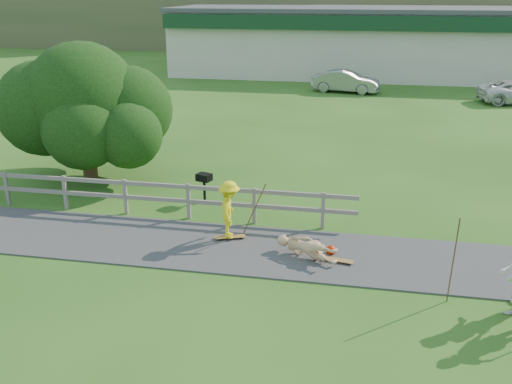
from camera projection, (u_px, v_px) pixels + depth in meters
ground at (228, 276)px, 13.76m from camera, size 260.00×260.00×0.00m
path at (241, 248)px, 15.14m from camera, size 34.00×3.00×0.04m
fence at (106, 190)px, 17.39m from camera, size 15.05×0.10×1.10m
strip_mall at (383, 41)px, 44.44m from camera, size 32.50×10.75×5.10m
skater_rider at (230, 213)px, 15.43m from camera, size 0.78×1.13×1.60m
skater_fallen at (307, 248)px, 14.51m from camera, size 1.17×1.69×0.62m
car_silver at (346, 81)px, 37.42m from camera, size 4.56×2.30×1.43m
tree at (86, 130)px, 20.17m from camera, size 6.36×6.36×3.62m
bbq at (204, 188)px, 18.29m from camera, size 0.53×0.47×0.97m
longboard_rider at (230, 238)px, 15.68m from camera, size 0.86×0.48×0.09m
longboard_fallen at (338, 262)px, 14.36m from camera, size 0.82×0.33×0.09m
helmet at (331, 250)px, 14.78m from camera, size 0.26×0.26×0.26m
pole_rider at (254, 208)px, 15.67m from camera, size 0.03×0.03×1.70m
pole_spec_left at (453, 261)px, 12.28m from camera, size 0.03×0.03×2.00m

